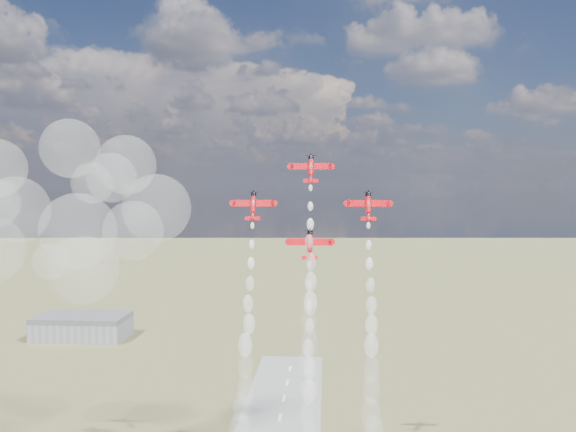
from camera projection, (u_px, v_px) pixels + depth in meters
The scene contains 9 objects.
hangar at pixel (82, 327), 341.49m from camera, with size 50.00×28.00×13.00m.
plane_lead at pixel (311, 168), 165.71m from camera, with size 11.25×5.14×7.66m.
plane_left at pixel (253, 205), 163.21m from camera, with size 11.25×5.14×7.66m.
plane_right at pixel (368, 206), 161.25m from camera, with size 11.25×5.14×7.66m.
plane_slot at pixel (310, 244), 158.75m from camera, with size 11.25×5.14×7.66m.
smoke_trail_lead at pixel (309, 341), 150.68m from camera, with size 5.63×22.26×50.98m.
smoke_trail_left at pixel (244, 385), 148.20m from camera, with size 5.70×22.50×50.67m.
smoke_trail_right at pixel (372, 388), 146.32m from camera, with size 5.63×21.96×51.40m.
drifted_smoke_cloud at pixel (72, 213), 181.78m from camera, with size 75.04×42.85×52.40m.
Camera 1 is at (16.98, -149.94, 85.38)m, focal length 38.00 mm.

